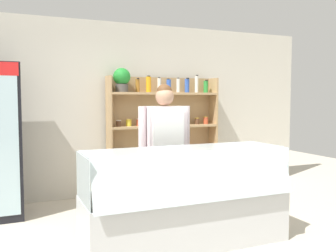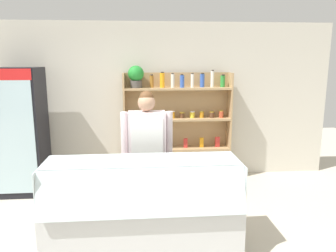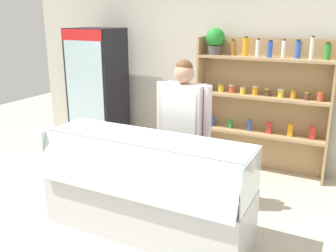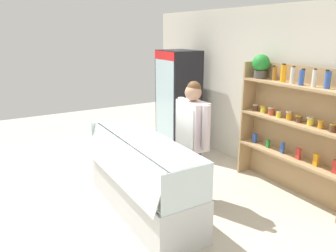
% 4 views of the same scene
% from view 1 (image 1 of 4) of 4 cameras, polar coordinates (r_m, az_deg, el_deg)
% --- Properties ---
extents(ground_plane, '(12.00, 12.00, 0.00)m').
position_cam_1_polar(ground_plane, '(4.13, 1.68, -17.36)').
color(ground_plane, beige).
extents(back_wall, '(6.80, 0.10, 2.70)m').
position_cam_1_polar(back_wall, '(5.98, -7.51, 2.56)').
color(back_wall, beige).
rests_on(back_wall, ground).
extents(shelving_unit, '(1.82, 0.29, 1.98)m').
position_cam_1_polar(shelving_unit, '(5.97, -1.41, 0.31)').
color(shelving_unit, tan).
rests_on(shelving_unit, ground).
extents(deli_display_case, '(2.12, 0.73, 1.01)m').
position_cam_1_polar(deli_display_case, '(3.98, 2.69, -13.40)').
color(deli_display_case, silver).
rests_on(deli_display_case, ground).
extents(shop_clerk, '(0.66, 0.25, 1.69)m').
position_cam_1_polar(shop_clerk, '(4.52, -0.49, -2.26)').
color(shop_clerk, '#2D2D38').
rests_on(shop_clerk, ground).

